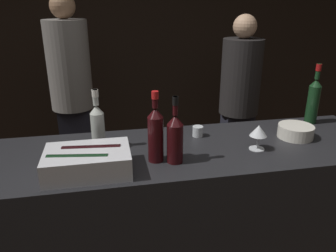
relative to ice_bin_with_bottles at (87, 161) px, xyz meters
name	(u,v)px	position (x,y,z in m)	size (l,w,h in m)	color
wall_back_chalkboard	(129,34)	(0.41, 2.52, 0.31)	(6.40, 0.06, 2.80)	black
bar_counter	(169,230)	(0.41, 0.16, -0.57)	(2.41, 0.65, 1.03)	black
ice_bin_with_bottles	(87,161)	(0.00, 0.00, 0.00)	(0.38, 0.25, 0.11)	silver
bowl_white	(296,131)	(1.14, 0.19, -0.02)	(0.20, 0.20, 0.07)	silver
wine_glass	(258,132)	(0.86, 0.08, 0.04)	(0.09, 0.09, 0.13)	silver
candle_votive	(198,131)	(0.60, 0.31, -0.03)	(0.06, 0.06, 0.06)	silver
white_wine_bottle	(98,125)	(0.05, 0.26, 0.07)	(0.07, 0.07, 0.32)	#B2B7AD
red_wine_bottle_tall	(156,133)	(0.32, 0.06, 0.09)	(0.08, 0.08, 0.35)	black
red_wine_bottle_burgundy	(314,99)	(1.37, 0.39, 0.10)	(0.07, 0.07, 0.37)	#143319
red_wine_bottle_black_foil	(176,137)	(0.41, 0.03, 0.07)	(0.08, 0.08, 0.33)	black
person_in_hoodie	(239,96)	(1.34, 1.45, -0.17)	(0.37, 0.37, 1.65)	black
person_blond_tee	(71,89)	(-0.20, 1.60, -0.07)	(0.37, 0.37, 1.82)	black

